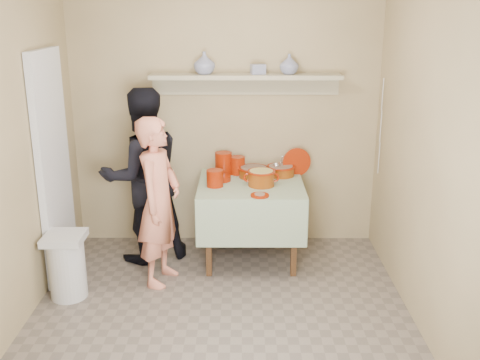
{
  "coord_description": "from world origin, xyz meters",
  "views": [
    {
      "loc": [
        0.17,
        -3.7,
        2.33
      ],
      "look_at": [
        0.15,
        0.75,
        0.95
      ],
      "focal_mm": 42.0,
      "sensor_mm": 36.0,
      "label": 1
    }
  ],
  "objects_px": {
    "person_cook": "(159,202)",
    "person_helper": "(143,176)",
    "trash_bin": "(67,265)",
    "cazuela_rice": "(261,177)",
    "serving_table": "(251,195)"
  },
  "relations": [
    {
      "from": "person_cook",
      "to": "cazuela_rice",
      "type": "relative_size",
      "value": 4.46
    },
    {
      "from": "cazuela_rice",
      "to": "trash_bin",
      "type": "relative_size",
      "value": 0.59
    },
    {
      "from": "person_cook",
      "to": "trash_bin",
      "type": "height_order",
      "value": "person_cook"
    },
    {
      "from": "person_cook",
      "to": "cazuela_rice",
      "type": "height_order",
      "value": "person_cook"
    },
    {
      "from": "serving_table",
      "to": "cazuela_rice",
      "type": "xyz_separation_m",
      "value": [
        0.09,
        -0.09,
        0.2
      ]
    },
    {
      "from": "person_cook",
      "to": "trash_bin",
      "type": "xyz_separation_m",
      "value": [
        -0.74,
        -0.3,
        -0.45
      ]
    },
    {
      "from": "person_helper",
      "to": "serving_table",
      "type": "distance_m",
      "value": 1.02
    },
    {
      "from": "person_cook",
      "to": "person_helper",
      "type": "bearing_deg",
      "value": 38.9
    },
    {
      "from": "person_cook",
      "to": "person_helper",
      "type": "height_order",
      "value": "person_helper"
    },
    {
      "from": "cazuela_rice",
      "to": "serving_table",
      "type": "bearing_deg",
      "value": 134.22
    },
    {
      "from": "person_helper",
      "to": "trash_bin",
      "type": "bearing_deg",
      "value": 29.79
    },
    {
      "from": "cazuela_rice",
      "to": "trash_bin",
      "type": "distance_m",
      "value": 1.84
    },
    {
      "from": "person_cook",
      "to": "cazuela_rice",
      "type": "xyz_separation_m",
      "value": [
        0.88,
        0.38,
        0.11
      ]
    },
    {
      "from": "person_cook",
      "to": "trash_bin",
      "type": "bearing_deg",
      "value": 126.69
    },
    {
      "from": "person_helper",
      "to": "trash_bin",
      "type": "height_order",
      "value": "person_helper"
    }
  ]
}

